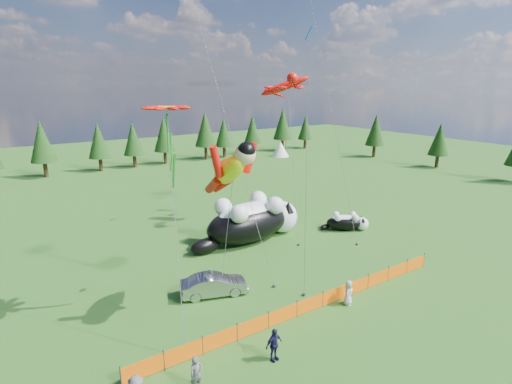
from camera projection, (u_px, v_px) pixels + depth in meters
ground at (279, 291)px, 26.05m from camera, size 160.00×160.00×0.00m
safety_fence at (310, 304)px, 23.50m from camera, size 22.06×0.06×1.10m
tree_line at (105, 145)px, 61.23m from camera, size 90.00×4.00×8.00m
festival_tents at (185, 159)px, 63.74m from camera, size 50.00×3.20×2.80m
cat_large at (253, 220)px, 34.10m from camera, size 10.72×4.35×3.87m
cat_small at (347, 222)px, 36.74m from camera, size 4.01×3.19×1.63m
car at (214, 285)px, 25.39m from camera, size 4.48×2.71×1.40m
spectator_a at (196, 374)px, 17.44m from camera, size 0.61×0.42×1.64m
spectator_c at (274, 345)px, 19.32m from camera, size 1.06×0.63×1.71m
spectator_e at (348, 293)px, 24.26m from camera, size 0.92×0.84×1.58m
superhero_kite at (229, 170)px, 21.67m from camera, size 4.68×5.17×10.66m
gecko_kite at (285, 86)px, 36.37m from camera, size 7.03×9.58×14.86m
flower_kite at (167, 111)px, 20.76m from camera, size 3.24×5.94×12.54m
diamond_kite_a at (196, 11)px, 25.28m from camera, size 2.73×6.73×20.02m
diamond_kite_b at (312, 5)px, 33.98m from camera, size 0.80×7.96×22.12m
diamond_kite_c at (308, 51)px, 22.02m from camera, size 0.66×1.06×16.46m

